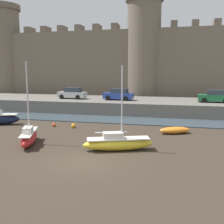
% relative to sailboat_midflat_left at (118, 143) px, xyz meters
% --- Properties ---
extents(ground_plane, '(160.00, 160.00, 0.00)m').
position_rel_sailboat_midflat_left_xyz_m(ground_plane, '(-1.60, -2.84, -0.56)').
color(ground_plane, '#382D23').
extents(water_channel, '(80.00, 4.50, 0.10)m').
position_rel_sailboat_midflat_left_xyz_m(water_channel, '(-1.60, 11.51, -0.51)').
color(water_channel, '#3D4C56').
rests_on(water_channel, ground).
extents(quay_road, '(66.58, 10.00, 1.72)m').
position_rel_sailboat_midflat_left_xyz_m(quay_road, '(-1.60, 18.76, 0.31)').
color(quay_road, '#666059').
rests_on(quay_road, ground).
extents(castle, '(60.99, 6.41, 21.34)m').
position_rel_sailboat_midflat_left_xyz_m(castle, '(-1.60, 28.43, 7.30)').
color(castle, '#706354').
rests_on(castle, ground).
extents(sailboat_midflat_left, '(5.28, 2.92, 6.14)m').
position_rel_sailboat_midflat_left_xyz_m(sailboat_midflat_left, '(0.00, 0.00, 0.00)').
color(sailboat_midflat_left, yellow).
rests_on(sailboat_midflat_left, ground).
extents(rowboat_near_channel_right, '(3.10, 2.14, 0.63)m').
position_rel_sailboat_midflat_left_xyz_m(rowboat_near_channel_right, '(4.06, 6.29, -0.22)').
color(rowboat_near_channel_right, orange).
rests_on(rowboat_near_channel_right, ground).
extents(sailboat_near_channel_left, '(2.44, 4.39, 6.49)m').
position_rel_sailboat_midflat_left_xyz_m(sailboat_near_channel_left, '(-7.13, -0.16, 0.07)').
color(sailboat_near_channel_left, red).
rests_on(sailboat_near_channel_left, ground).
extents(mooring_buoy_near_shore, '(0.37, 0.37, 0.37)m').
position_rel_sailboat_midflat_left_xyz_m(mooring_buoy_near_shore, '(-8.25, 6.50, -0.37)').
color(mooring_buoy_near_shore, '#E04C1E').
rests_on(mooring_buoy_near_shore, ground).
extents(mooring_buoy_near_channel, '(0.45, 0.45, 0.45)m').
position_rel_sailboat_midflat_left_xyz_m(mooring_buoy_near_channel, '(-6.01, 6.41, -0.33)').
color(mooring_buoy_near_channel, orange).
rests_on(mooring_buoy_near_channel, ground).
extents(car_quay_centre_east, '(4.19, 2.05, 1.62)m').
position_rel_sailboat_midflat_left_xyz_m(car_quay_centre_east, '(-10.71, 17.83, 1.94)').
color(car_quay_centre_east, '#B2B5B7').
rests_on(car_quay_centre_east, quay_road).
extents(car_quay_east, '(4.19, 2.05, 1.62)m').
position_rel_sailboat_midflat_left_xyz_m(car_quay_east, '(-3.72, 17.66, 1.94)').
color(car_quay_east, '#263F99').
rests_on(car_quay_east, quay_road).
extents(car_quay_west, '(4.19, 2.05, 1.62)m').
position_rel_sailboat_midflat_left_xyz_m(car_quay_west, '(9.01, 17.79, 1.94)').
color(car_quay_west, '#1E6638').
rests_on(car_quay_west, quay_road).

